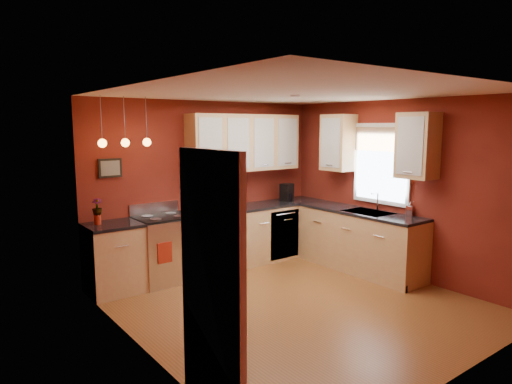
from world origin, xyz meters
TOP-DOWN VIEW (x-y plane):
  - floor at (0.00, 0.00)m, footprint 4.20×4.20m
  - ceiling at (0.00, 0.00)m, footprint 4.00×4.20m
  - wall_back at (0.00, 2.10)m, footprint 4.00×0.02m
  - wall_front at (0.00, -2.10)m, footprint 4.00×0.02m
  - wall_left at (-2.00, 0.00)m, footprint 0.02×4.20m
  - wall_right at (2.00, 0.00)m, footprint 0.02×4.20m
  - base_cabinets_back_left at (-1.65, 1.80)m, footprint 0.70×0.60m
  - base_cabinets_back_right at (0.73, 1.80)m, footprint 2.54×0.60m
  - base_cabinets_right at (1.70, 0.45)m, footprint 0.60×2.10m
  - counter_back_left at (-1.65, 1.80)m, footprint 0.70×0.62m
  - counter_back_right at (0.73, 1.80)m, footprint 2.54×0.62m
  - counter_right at (1.70, 0.45)m, footprint 0.62×2.10m
  - gas_range at (-0.92, 1.80)m, footprint 0.76×0.64m
  - dishwasher_front at (1.10, 1.51)m, footprint 0.60×0.02m
  - sink at (1.70, 0.30)m, footprint 0.50×0.70m
  - window at (1.97, 0.30)m, footprint 0.06×1.02m
  - door_left_wall at (-1.97, -1.20)m, footprint 0.12×0.82m
  - upper_cabinets_back at (0.60, 1.93)m, footprint 2.00×0.35m
  - upper_cabinets_right at (1.82, 0.32)m, footprint 0.35×1.95m
  - wall_picture at (-1.55, 2.08)m, footprint 0.32×0.03m
  - pendant_lights at (-1.45, 1.75)m, footprint 0.71×0.11m
  - red_canister at (-0.30, 1.78)m, footprint 0.14×0.14m
  - red_vase at (-1.82, 1.87)m, footprint 0.09×0.09m
  - flowers at (-1.82, 1.87)m, footprint 0.16×0.16m
  - coffee_maker at (1.41, 1.81)m, footprint 0.24×0.24m
  - soap_pump at (1.95, -0.25)m, footprint 0.11×0.12m
  - dish_towel at (-1.07, 1.47)m, footprint 0.21×0.01m

SIDE VIEW (x-z plane):
  - floor at x=0.00m, z-range 0.00..0.00m
  - base_cabinets_back_left at x=-1.65m, z-range 0.00..0.90m
  - base_cabinets_back_right at x=0.73m, z-range 0.00..0.90m
  - base_cabinets_right at x=1.70m, z-range 0.00..0.90m
  - dishwasher_front at x=1.10m, z-range 0.05..0.85m
  - gas_range at x=-0.92m, z-range -0.07..1.04m
  - dish_towel at x=-1.07m, z-range 0.38..0.66m
  - sink at x=1.70m, z-range 0.75..1.08m
  - counter_back_left at x=-1.65m, z-range 0.90..0.94m
  - counter_back_right at x=0.73m, z-range 0.90..0.94m
  - counter_right at x=1.70m, z-range 0.90..0.94m
  - red_vase at x=-1.82m, z-range 0.94..1.08m
  - door_left_wall at x=-1.97m, z-range 0.00..2.05m
  - red_canister at x=-0.30m, z-range 0.94..1.15m
  - soap_pump at x=1.95m, z-range 0.94..1.15m
  - coffee_maker at x=1.41m, z-range 0.93..1.22m
  - flowers at x=-1.82m, z-range 1.06..1.28m
  - wall_back at x=0.00m, z-range 0.00..2.60m
  - wall_front at x=0.00m, z-range 0.00..2.60m
  - wall_left at x=-2.00m, z-range 0.00..2.60m
  - wall_right at x=2.00m, z-range 0.00..2.60m
  - wall_picture at x=-1.55m, z-range 1.52..1.78m
  - window at x=1.97m, z-range 1.08..2.30m
  - upper_cabinets_back at x=0.60m, z-range 1.50..2.40m
  - upper_cabinets_right at x=1.82m, z-range 1.50..2.40m
  - pendant_lights at x=-1.45m, z-range 1.68..2.34m
  - ceiling at x=0.00m, z-range 2.59..2.61m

